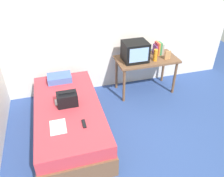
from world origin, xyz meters
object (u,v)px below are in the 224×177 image
at_px(bed, 69,119).
at_px(handbag, 67,99).
at_px(book_row, 158,49).
at_px(remote_dark, 84,124).
at_px(tv, 135,51).
at_px(water_bottle, 155,55).
at_px(desk, 146,63).
at_px(pillow, 60,78).
at_px(remote_silver, 56,102).
at_px(picture_frame, 168,55).
at_px(magazine, 58,127).

height_order(bed, handbag, handbag).
height_order(book_row, remote_dark, book_row).
bearing_deg(remote_dark, tv, 46.58).
bearing_deg(book_row, water_bottle, -125.85).
xyz_separation_m(desk, handbag, (-1.59, -0.77, -0.00)).
relative_size(bed, desk, 1.72).
xyz_separation_m(desk, remote_dark, (-1.43, -1.27, -0.09)).
bearing_deg(pillow, desk, 1.54).
bearing_deg(remote_silver, desk, 21.39).
distance_m(book_row, picture_frame, 0.27).
bearing_deg(remote_silver, bed, -35.09).
bearing_deg(book_row, desk, -158.22).
relative_size(tv, book_row, 1.77).
height_order(tv, picture_frame, tv).
height_order(desk, pillow, desk).
distance_m(tv, remote_dark, 1.76).
height_order(picture_frame, remote_dark, picture_frame).
bearing_deg(book_row, remote_silver, -158.56).
bearing_deg(desk, handbag, -154.13).
relative_size(bed, tv, 4.55).
bearing_deg(magazine, picture_frame, 27.02).
relative_size(tv, water_bottle, 2.00).
bearing_deg(picture_frame, remote_dark, -147.79).
relative_size(magazine, remote_dark, 1.86).
xyz_separation_m(desk, magazine, (-1.78, -1.23, -0.10)).
bearing_deg(book_row, bed, -154.31).
relative_size(bed, book_row, 8.04).
bearing_deg(magazine, book_row, 33.06).
bearing_deg(remote_silver, picture_frame, 14.53).
xyz_separation_m(handbag, magazine, (-0.18, -0.45, -0.10)).
relative_size(picture_frame, remote_dark, 1.05).
height_order(desk, water_bottle, water_bottle).
relative_size(water_bottle, pillow, 0.54).
distance_m(picture_frame, remote_dark, 2.13).
bearing_deg(desk, water_bottle, -51.08).
height_order(water_bottle, magazine, water_bottle).
bearing_deg(picture_frame, book_row, 105.74).
relative_size(desk, remote_dark, 7.44).
distance_m(bed, desk, 1.83).
distance_m(tv, remote_silver, 1.69).
bearing_deg(picture_frame, remote_silver, -165.47).
distance_m(desk, book_row, 0.37).
height_order(bed, picture_frame, picture_frame).
xyz_separation_m(water_bottle, book_row, (0.18, 0.24, 0.01)).
distance_m(desk, tv, 0.37).
distance_m(book_row, pillow, 1.95).
bearing_deg(water_bottle, remote_silver, -163.35).
relative_size(desk, book_row, 4.66).
bearing_deg(remote_dark, handbag, 107.71).
bearing_deg(handbag, book_row, 25.28).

